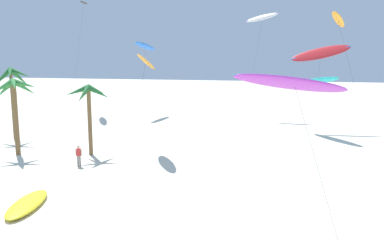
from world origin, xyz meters
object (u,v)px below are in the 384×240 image
object	(u,v)px
flying_kite_0	(321,53)
person_near_left	(79,155)
flying_kite_1	(317,81)
palm_tree_4	(88,98)
palm_tree_3	(15,94)
flying_kite_8	(84,3)
flying_kite_10	(295,84)
flying_kite_7	(146,61)
palm_tree_2	(11,79)
flying_kite_2	(145,46)
flying_kite_4	(262,18)
grounded_kite_0	(27,204)
flying_kite_3	(338,20)

from	to	relation	value
flying_kite_0	person_near_left	size ratio (longest dim) A/B	6.19
flying_kite_1	palm_tree_4	bearing A→B (deg)	-144.58
palm_tree_3	flying_kite_1	xyz separation A→B (m)	(27.35, 16.31, 0.63)
flying_kite_8	flying_kite_10	distance (m)	51.28
flying_kite_7	flying_kite_1	bearing A→B (deg)	38.02
palm_tree_2	flying_kite_2	size ratio (longest dim) A/B	0.68
flying_kite_4	flying_kite_8	bearing A→B (deg)	-174.70
palm_tree_4	grounded_kite_0	size ratio (longest dim) A/B	1.27
flying_kite_2	flying_kite_7	size ratio (longest dim) A/B	1.20
flying_kite_1	grounded_kite_0	bearing A→B (deg)	-123.99
flying_kite_4	grounded_kite_0	distance (m)	44.49
flying_kite_10	flying_kite_7	bearing A→B (deg)	128.89
flying_kite_7	flying_kite_0	bearing A→B (deg)	44.83
flying_kite_4	flying_kite_10	distance (m)	42.60
flying_kite_4	flying_kite_2	bearing A→B (deg)	-172.09
palm_tree_2	flying_kite_2	bearing A→B (deg)	69.77
palm_tree_2	flying_kite_2	xyz separation A→B (m)	(7.72, 20.95, 4.04)
flying_kite_1	flying_kite_7	xyz separation A→B (m)	(-16.10, -12.58, 2.31)
flying_kite_1	flying_kite_7	size ratio (longest dim) A/B	0.96
palm_tree_3	flying_kite_3	size ratio (longest dim) A/B	0.54
flying_kite_7	flying_kite_8	world-z (taller)	flying_kite_8
flying_kite_8	person_near_left	distance (m)	36.58
grounded_kite_0	flying_kite_8	bearing A→B (deg)	113.15
flying_kite_1	grounded_kite_0	distance (m)	33.52
palm_tree_2	grounded_kite_0	size ratio (longest dim) A/B	1.54
flying_kite_3	flying_kite_4	size ratio (longest dim) A/B	0.84
palm_tree_3	palm_tree_4	size ratio (longest dim) A/B	1.09
palm_tree_2	flying_kite_7	bearing A→B (deg)	-8.30
flying_kite_10	grounded_kite_0	world-z (taller)	flying_kite_10
flying_kite_10	grounded_kite_0	bearing A→B (deg)	175.05
flying_kite_4	person_near_left	bearing A→B (deg)	-111.90
flying_kite_7	grounded_kite_0	distance (m)	17.13
flying_kite_7	palm_tree_4	bearing A→B (deg)	-154.80
person_near_left	grounded_kite_0	bearing A→B (deg)	-80.43
palm_tree_2	palm_tree_3	size ratio (longest dim) A/B	1.12
palm_tree_4	grounded_kite_0	bearing A→B (deg)	-79.19
palm_tree_2	person_near_left	distance (m)	16.01
flying_kite_3	flying_kite_7	size ratio (longest dim) A/B	1.37
flying_kite_2	flying_kite_10	world-z (taller)	flying_kite_2
palm_tree_4	flying_kite_7	size ratio (longest dim) A/B	0.68
palm_tree_3	flying_kite_4	size ratio (longest dim) A/B	0.45
flying_kite_0	flying_kite_7	world-z (taller)	flying_kite_0
palm_tree_4	flying_kite_1	world-z (taller)	flying_kite_1
flying_kite_8	grounded_kite_0	size ratio (longest dim) A/B	3.54
palm_tree_2	flying_kite_4	world-z (taller)	flying_kite_4
palm_tree_4	flying_kite_0	world-z (taller)	flying_kite_0
palm_tree_2	flying_kite_4	distance (m)	35.33
flying_kite_0	palm_tree_3	bearing A→B (deg)	-143.96
flying_kite_1	flying_kite_3	size ratio (longest dim) A/B	0.70
person_near_left	flying_kite_2	bearing A→B (deg)	99.18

